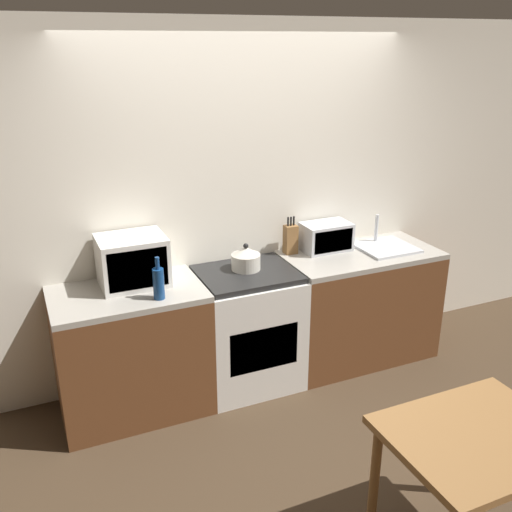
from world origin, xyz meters
TOP-DOWN VIEW (x-y plane):
  - ground_plane at (0.00, 0.00)m, footprint 16.00×16.00m
  - wall_back at (0.00, 1.18)m, footprint 10.00×0.06m
  - counter_left_run at (-0.96, 0.84)m, footprint 1.00×0.62m
  - counter_right_run at (0.86, 0.84)m, footprint 1.22×0.62m
  - stove_range at (-0.11, 0.84)m, footprint 0.71×0.62m
  - kettle at (-0.10, 0.88)m, footprint 0.21×0.21m
  - microwave at (-0.89, 0.95)m, footprint 0.44×0.36m
  - bottle at (-0.79, 0.65)m, footprint 0.07×0.07m
  - knife_block at (0.35, 1.05)m, footprint 0.10×0.08m
  - toaster_oven at (0.63, 1.01)m, footprint 0.38×0.24m
  - sink_basin at (1.08, 0.85)m, footprint 0.43×0.40m
  - dining_table at (0.28, -1.04)m, footprint 0.84×0.68m

SIDE VIEW (x-z plane):
  - ground_plane at x=0.00m, z-range 0.00..0.00m
  - stove_range at x=-0.11m, z-range 0.00..0.90m
  - counter_right_run at x=0.86m, z-range 0.00..0.90m
  - counter_left_run at x=-0.96m, z-range 0.00..0.90m
  - dining_table at x=0.28m, z-range 0.26..0.99m
  - sink_basin at x=1.08m, z-range 0.80..1.04m
  - kettle at x=-0.10m, z-range 0.88..1.08m
  - toaster_oven at x=0.63m, z-range 0.90..1.12m
  - bottle at x=-0.79m, z-range 0.87..1.15m
  - knife_block at x=0.35m, z-range 0.87..1.16m
  - microwave at x=-0.89m, z-range 0.90..1.24m
  - wall_back at x=0.00m, z-range 0.00..2.60m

